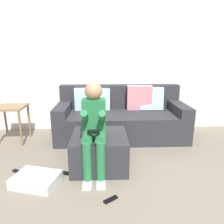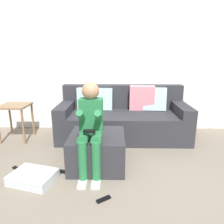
{
  "view_description": "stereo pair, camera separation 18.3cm",
  "coord_description": "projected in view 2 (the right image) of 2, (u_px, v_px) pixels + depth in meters",
  "views": [
    {
      "loc": [
        -0.24,
        -1.94,
        1.45
      ],
      "look_at": [
        -0.11,
        1.14,
        0.61
      ],
      "focal_mm": 33.59,
      "sensor_mm": 36.0,
      "label": 1
    },
    {
      "loc": [
        -0.06,
        -1.94,
        1.45
      ],
      "look_at": [
        -0.11,
        1.14,
        0.61
      ],
      "focal_mm": 33.59,
      "sensor_mm": 36.0,
      "label": 2
    }
  ],
  "objects": [
    {
      "name": "ground_plane",
      "position": [
        121.0,
        194.0,
        2.25
      ],
      "size": [
        6.93,
        6.93,
        0.0
      ],
      "primitive_type": "plane",
      "color": "slate"
    },
    {
      "name": "person_seated",
      "position": [
        91.0,
        125.0,
        2.52
      ],
      "size": [
        0.28,
        0.57,
        1.14
      ],
      "color": "#26723F",
      "rests_on": "ground_plane"
    },
    {
      "name": "remote_by_storage_bin",
      "position": [
        61.0,
        171.0,
        2.68
      ],
      "size": [
        0.2,
        0.1,
        0.02
      ],
      "primitive_type": "cube",
      "rotation": [
        0.0,
        0.0,
        -0.28
      ],
      "color": "black",
      "rests_on": "ground_plane"
    },
    {
      "name": "storage_bin",
      "position": [
        33.0,
        177.0,
        2.47
      ],
      "size": [
        0.58,
        0.49,
        0.11
      ],
      "primitive_type": "cube",
      "rotation": [
        0.0,
        0.0,
        -0.27
      ],
      "color": "silver",
      "rests_on": "ground_plane"
    },
    {
      "name": "ottoman",
      "position": [
        97.0,
        150.0,
        2.81
      ],
      "size": [
        0.72,
        0.72,
        0.44
      ],
      "primitive_type": "cube",
      "color": "#2D2D33",
      "rests_on": "ground_plane"
    },
    {
      "name": "couch_sectional",
      "position": [
        123.0,
        118.0,
        3.82
      ],
      "size": [
        2.26,
        0.98,
        0.91
      ],
      "color": "#2D2D33",
      "rests_on": "ground_plane"
    },
    {
      "name": "remote_under_side_table",
      "position": [
        18.0,
        169.0,
        2.74
      ],
      "size": [
        0.17,
        0.12,
        0.02
      ],
      "primitive_type": "cube",
      "rotation": [
        0.0,
        0.0,
        -0.51
      ],
      "color": "black",
      "rests_on": "ground_plane"
    },
    {
      "name": "side_table",
      "position": [
        15.0,
        111.0,
        3.61
      ],
      "size": [
        0.48,
        0.48,
        0.63
      ],
      "color": "olive",
      "rests_on": "ground_plane"
    },
    {
      "name": "wall_back",
      "position": [
        119.0,
        59.0,
        4.0
      ],
      "size": [
        5.33,
        0.1,
        2.75
      ],
      "primitive_type": "cube",
      "color": "white",
      "rests_on": "ground_plane"
    },
    {
      "name": "remote_near_ottoman",
      "position": [
        104.0,
        199.0,
        2.16
      ],
      "size": [
        0.16,
        0.12,
        0.02
      ],
      "primitive_type": "cube",
      "rotation": [
        0.0,
        0.0,
        0.6
      ],
      "color": "black",
      "rests_on": "ground_plane"
    }
  ]
}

